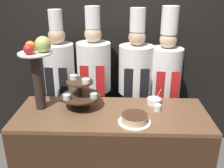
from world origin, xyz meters
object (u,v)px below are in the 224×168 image
at_px(fruit_pedestal, 38,64).
at_px(serving_bowl_far, 154,101).
at_px(chef_center_right, 135,82).
at_px(chef_center_left, 94,80).
at_px(chef_left, 60,81).
at_px(tiered_stand, 80,92).
at_px(chef_right, 165,82).
at_px(cake_round, 135,119).
at_px(cup_white, 157,108).

height_order(fruit_pedestal, serving_bowl_far, fruit_pedestal).
distance_m(fruit_pedestal, chef_center_right, 1.17).
xyz_separation_m(serving_bowl_far, chef_center_left, (-0.65, 0.46, 0.04)).
bearing_deg(fruit_pedestal, chef_left, 85.98).
bearing_deg(chef_left, chef_center_left, 0.01).
bearing_deg(tiered_stand, chef_right, 31.73).
bearing_deg(cake_round, chef_center_left, 117.53).
xyz_separation_m(tiered_stand, chef_center_right, (0.56, 0.56, -0.10)).
bearing_deg(chef_left, chef_right, 0.00).
xyz_separation_m(fruit_pedestal, serving_bowl_far, (1.09, 0.12, -0.42)).
distance_m(cake_round, chef_center_right, 0.83).
bearing_deg(chef_right, cake_round, -115.31).
xyz_separation_m(cake_round, chef_left, (-0.84, 0.83, 0.02)).
distance_m(cake_round, cup_white, 0.32).
bearing_deg(serving_bowl_far, chef_right, 68.73).
relative_size(chef_center_left, chef_right, 1.00).
xyz_separation_m(chef_left, chef_center_right, (0.89, 0.00, -0.00)).
distance_m(tiered_stand, fruit_pedestal, 0.47).
height_order(cup_white, chef_center_right, chef_center_right).
height_order(cake_round, chef_left, chef_left).
relative_size(fruit_pedestal, chef_center_left, 0.38).
distance_m(serving_bowl_far, chef_right, 0.49).
height_order(serving_bowl_far, chef_left, chef_left).
height_order(tiered_stand, chef_left, chef_left).
xyz_separation_m(cup_white, serving_bowl_far, (-0.01, 0.14, 0.00)).
distance_m(tiered_stand, chef_center_right, 0.80).
relative_size(tiered_stand, chef_center_left, 0.21).
bearing_deg(chef_center_right, cake_round, -93.45).
relative_size(cup_white, chef_left, 0.04).
relative_size(tiered_stand, cup_white, 5.44).
bearing_deg(chef_left, serving_bowl_far, -23.59).
relative_size(chef_center_right, chef_right, 0.99).
xyz_separation_m(chef_center_right, chef_right, (0.34, 0.00, 0.01)).
height_order(cup_white, chef_right, chef_right).
bearing_deg(chef_center_right, serving_bowl_far, -70.32).
distance_m(chef_left, chef_right, 1.23).
relative_size(chef_left, chef_center_left, 0.98).
bearing_deg(cup_white, chef_left, 150.54).
relative_size(tiered_stand, chef_center_right, 0.21).
bearing_deg(chef_center_right, tiered_stand, -135.06).
height_order(cake_round, serving_bowl_far, serving_bowl_far).
height_order(cake_round, chef_right, chef_right).
distance_m(cup_white, chef_center_right, 0.63).
distance_m(chef_center_left, chef_center_right, 0.48).
relative_size(tiered_stand, chef_right, 0.21).
distance_m(chef_center_left, chef_right, 0.83).
distance_m(chef_center_right, chef_right, 0.34).
height_order(chef_left, chef_center_right, chef_center_right).
bearing_deg(chef_center_left, tiered_stand, -97.71).
height_order(tiered_stand, chef_right, chef_right).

